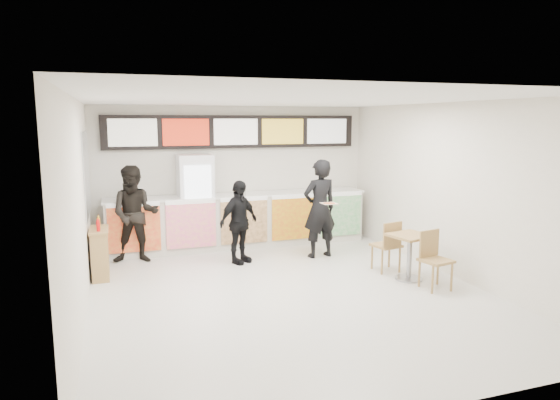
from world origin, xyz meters
name	(u,v)px	position (x,y,z in m)	size (l,w,h in m)	color
floor	(288,292)	(0.00, 0.00, 0.00)	(7.00, 7.00, 0.00)	beige
ceiling	(289,99)	(0.00, 0.00, 3.00)	(7.00, 7.00, 0.00)	white
wall_back	(235,175)	(0.00, 3.50, 1.50)	(6.00, 6.00, 0.00)	silver
wall_left	(79,210)	(-3.00, 0.00, 1.50)	(7.00, 7.00, 0.00)	silver
wall_right	(452,190)	(3.00, 0.00, 1.50)	(7.00, 7.00, 0.00)	silver
service_counter	(240,220)	(0.00, 3.09, 0.57)	(5.56, 0.77, 1.14)	silver
menu_board	(235,132)	(0.00, 3.41, 2.45)	(5.50, 0.14, 0.70)	black
drinks_fridge	(196,203)	(-0.93, 3.11, 1.00)	(0.70, 0.67, 2.00)	white
mirror_panel	(87,173)	(-2.99, 2.45, 1.75)	(0.01, 2.00, 1.50)	#B2B7BF
customer_main	(320,209)	(1.29, 1.77, 0.97)	(0.71, 0.47, 1.94)	black
customer_left	(135,214)	(-2.18, 2.55, 0.93)	(0.90, 0.70, 1.86)	black
customer_mid	(239,222)	(-0.33, 1.86, 0.79)	(0.93, 0.39, 1.59)	black
pizza_slice	(329,203)	(1.29, 1.32, 1.16)	(0.36, 0.36, 0.02)	beige
cafe_table	(410,248)	(2.17, -0.05, 0.54)	(0.76, 1.65, 0.93)	#A07A49
condiment_ledge	(100,253)	(-2.82, 1.76, 0.44)	(0.31, 0.77, 1.02)	#A07A49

